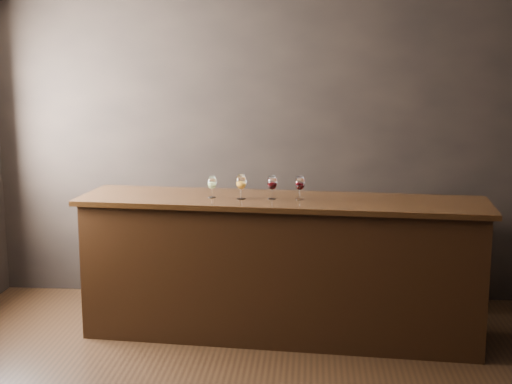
# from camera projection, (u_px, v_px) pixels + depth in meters

# --- Properties ---
(room_shell) EXTENTS (5.02, 4.52, 2.81)m
(room_shell) POSITION_uv_depth(u_px,v_px,m) (200.00, 125.00, 4.43)
(room_shell) COLOR black
(room_shell) RESTS_ON ground
(bar_counter) EXTENTS (3.16, 0.93, 1.09)m
(bar_counter) POSITION_uv_depth(u_px,v_px,m) (281.00, 270.00, 5.72)
(bar_counter) COLOR black
(bar_counter) RESTS_ON ground
(bar_top) EXTENTS (3.27, 1.01, 0.04)m
(bar_top) POSITION_uv_depth(u_px,v_px,m) (281.00, 201.00, 5.61)
(bar_top) COLOR black
(bar_top) RESTS_ON bar_counter
(back_bar_shelf) EXTENTS (2.62, 0.40, 0.94)m
(back_bar_shelf) POSITION_uv_depth(u_px,v_px,m) (265.00, 252.00, 6.53)
(back_bar_shelf) COLOR black
(back_bar_shelf) RESTS_ON ground
(glass_white) EXTENTS (0.07, 0.07, 0.17)m
(glass_white) POSITION_uv_depth(u_px,v_px,m) (212.00, 183.00, 5.63)
(glass_white) COLOR white
(glass_white) RESTS_ON bar_top
(glass_amber) EXTENTS (0.08, 0.08, 0.19)m
(glass_amber) POSITION_uv_depth(u_px,v_px,m) (241.00, 183.00, 5.57)
(glass_amber) COLOR white
(glass_amber) RESTS_ON bar_top
(glass_red_a) EXTENTS (0.08, 0.08, 0.18)m
(glass_red_a) POSITION_uv_depth(u_px,v_px,m) (272.00, 183.00, 5.58)
(glass_red_a) COLOR white
(glass_red_a) RESTS_ON bar_top
(glass_red_b) EXTENTS (0.08, 0.08, 0.18)m
(glass_red_b) POSITION_uv_depth(u_px,v_px,m) (300.00, 184.00, 5.56)
(glass_red_b) COLOR white
(glass_red_b) RESTS_ON bar_top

